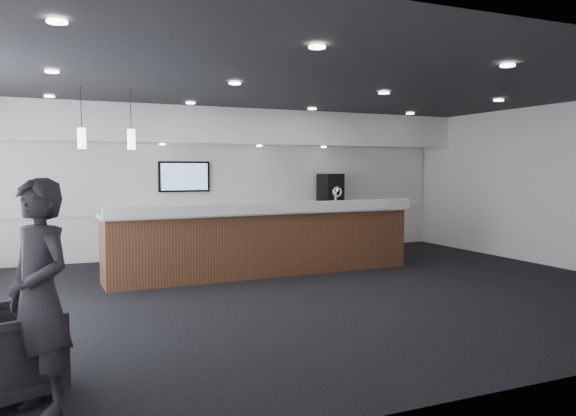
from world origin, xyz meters
name	(u,v)px	position (x,y,z in m)	size (l,w,h in m)	color
ground	(313,291)	(0.00, 0.00, 0.00)	(10.00, 10.00, 0.00)	black
ceiling	(314,86)	(0.00, 0.00, 3.00)	(10.00, 8.00, 0.02)	#232326
back_wall	(230,183)	(0.00, 4.00, 1.50)	(10.00, 0.02, 3.00)	white
right_wall	(559,186)	(5.00, 0.00, 1.50)	(0.02, 8.00, 3.00)	white
soffit_bulkhead	(236,127)	(0.00, 3.55, 2.65)	(10.00, 0.90, 0.70)	white
alcove_panel	(230,179)	(0.00, 3.97, 1.60)	(9.80, 0.06, 1.40)	white
back_credenza	(236,233)	(0.00, 3.64, 0.48)	(5.06, 0.66, 0.95)	gray
wall_tv	(184,177)	(-1.00, 3.91, 1.65)	(1.05, 0.08, 0.62)	black
pendant_left	(137,138)	(-2.40, 0.80, 2.25)	(0.12, 0.12, 0.30)	#FCEEC5
pendant_right	(84,136)	(-3.10, 0.80, 2.25)	(0.12, 0.12, 0.30)	#FCEEC5
ceiling_can_lights	(314,88)	(0.00, 0.00, 2.97)	(7.00, 5.00, 0.02)	white
service_counter	(265,241)	(-0.19, 1.51, 0.57)	(5.42, 1.05, 1.49)	#492818
coffee_machine	(330,191)	(2.20, 3.61, 1.32)	(0.47, 0.58, 0.75)	black
info_sign_left	(234,206)	(-0.06, 3.54, 1.05)	(0.14, 0.02, 0.19)	white
info_sign_right	(289,203)	(1.19, 3.57, 1.08)	(0.20, 0.02, 0.26)	white
armchair	(3,354)	(-3.96, -2.56, 0.36)	(0.78, 0.80, 0.73)	black
lounge_guest	(39,296)	(-3.69, -2.92, 0.87)	(0.64, 0.42, 1.74)	black
cup_0	(315,206)	(1.79, 3.55, 0.99)	(0.09, 0.09, 0.09)	white
cup_1	(309,206)	(1.65, 3.55, 0.99)	(0.09, 0.09, 0.09)	white
cup_2	(303,207)	(1.51, 3.55, 0.99)	(0.09, 0.09, 0.09)	white
cup_3	(297,207)	(1.37, 3.55, 0.99)	(0.09, 0.09, 0.09)	white
cup_4	(291,207)	(1.23, 3.55, 0.99)	(0.09, 0.09, 0.09)	white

